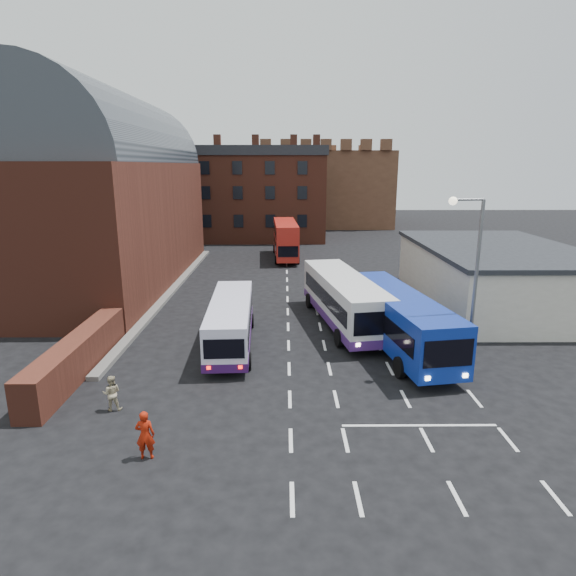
{
  "coord_description": "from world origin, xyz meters",
  "views": [
    {
      "loc": [
        -0.22,
        -19.7,
        9.79
      ],
      "look_at": [
        0.0,
        10.0,
        2.2
      ],
      "focal_mm": 30.0,
      "sensor_mm": 36.0,
      "label": 1
    }
  ],
  "objects_px": {
    "bus_blue": "(398,317)",
    "pedestrian_red": "(145,435)",
    "bus_white_outbound": "(231,319)",
    "bus_white_inbound": "(344,297)",
    "street_lamp": "(471,271)",
    "bus_red_double": "(286,239)",
    "pedestrian_beige": "(112,393)"
  },
  "relations": [
    {
      "from": "bus_blue",
      "to": "pedestrian_red",
      "type": "xyz_separation_m",
      "value": [
        -10.91,
        -10.19,
        -0.94
      ]
    },
    {
      "from": "bus_white_outbound",
      "to": "bus_white_inbound",
      "type": "relative_size",
      "value": 0.81
    },
    {
      "from": "bus_blue",
      "to": "street_lamp",
      "type": "distance_m",
      "value": 5.3
    },
    {
      "from": "bus_red_double",
      "to": "pedestrian_red",
      "type": "height_order",
      "value": "bus_red_double"
    },
    {
      "from": "bus_white_outbound",
      "to": "pedestrian_red",
      "type": "relative_size",
      "value": 5.37
    },
    {
      "from": "street_lamp",
      "to": "pedestrian_beige",
      "type": "height_order",
      "value": "street_lamp"
    },
    {
      "from": "bus_white_inbound",
      "to": "street_lamp",
      "type": "relative_size",
      "value": 1.38
    },
    {
      "from": "street_lamp",
      "to": "pedestrian_beige",
      "type": "xyz_separation_m",
      "value": [
        -15.61,
        -3.39,
        -4.35
      ]
    },
    {
      "from": "pedestrian_red",
      "to": "bus_blue",
      "type": "bearing_deg",
      "value": -140.93
    },
    {
      "from": "pedestrian_red",
      "to": "pedestrian_beige",
      "type": "distance_m",
      "value": 4.11
    },
    {
      "from": "pedestrian_beige",
      "to": "street_lamp",
      "type": "bearing_deg",
      "value": -175.98
    },
    {
      "from": "bus_white_outbound",
      "to": "pedestrian_beige",
      "type": "xyz_separation_m",
      "value": [
        -4.1,
        -7.34,
        -0.76
      ]
    },
    {
      "from": "bus_white_outbound",
      "to": "pedestrian_beige",
      "type": "height_order",
      "value": "bus_white_outbound"
    },
    {
      "from": "bus_white_inbound",
      "to": "bus_blue",
      "type": "bearing_deg",
      "value": 111.89
    },
    {
      "from": "bus_red_double",
      "to": "bus_white_outbound",
      "type": "bearing_deg",
      "value": 80.42
    },
    {
      "from": "bus_white_inbound",
      "to": "pedestrian_beige",
      "type": "bearing_deg",
      "value": 35.7
    },
    {
      "from": "bus_white_inbound",
      "to": "street_lamp",
      "type": "bearing_deg",
      "value": 113.54
    },
    {
      "from": "bus_white_outbound",
      "to": "pedestrian_beige",
      "type": "relative_size",
      "value": 6.32
    },
    {
      "from": "bus_white_inbound",
      "to": "bus_red_double",
      "type": "height_order",
      "value": "bus_red_double"
    },
    {
      "from": "bus_white_inbound",
      "to": "pedestrian_beige",
      "type": "height_order",
      "value": "bus_white_inbound"
    },
    {
      "from": "bus_red_double",
      "to": "street_lamp",
      "type": "distance_m",
      "value": 31.18
    },
    {
      "from": "bus_red_double",
      "to": "bus_blue",
      "type": "bearing_deg",
      "value": 100.09
    },
    {
      "from": "bus_white_inbound",
      "to": "bus_blue",
      "type": "distance_m",
      "value": 4.74
    },
    {
      "from": "bus_white_outbound",
      "to": "bus_blue",
      "type": "distance_m",
      "value": 9.16
    },
    {
      "from": "bus_blue",
      "to": "pedestrian_beige",
      "type": "height_order",
      "value": "bus_blue"
    },
    {
      "from": "bus_white_inbound",
      "to": "bus_blue",
      "type": "height_order",
      "value": "bus_white_inbound"
    },
    {
      "from": "bus_blue",
      "to": "pedestrian_red",
      "type": "distance_m",
      "value": 14.96
    },
    {
      "from": "bus_white_outbound",
      "to": "bus_red_double",
      "type": "distance_m",
      "value": 26.12
    },
    {
      "from": "bus_white_outbound",
      "to": "bus_blue",
      "type": "relative_size",
      "value": 0.82
    },
    {
      "from": "bus_blue",
      "to": "pedestrian_beige",
      "type": "bearing_deg",
      "value": 18.16
    },
    {
      "from": "bus_white_outbound",
      "to": "bus_blue",
      "type": "height_order",
      "value": "bus_blue"
    },
    {
      "from": "bus_white_outbound",
      "to": "bus_white_inbound",
      "type": "bearing_deg",
      "value": 25.24
    }
  ]
}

